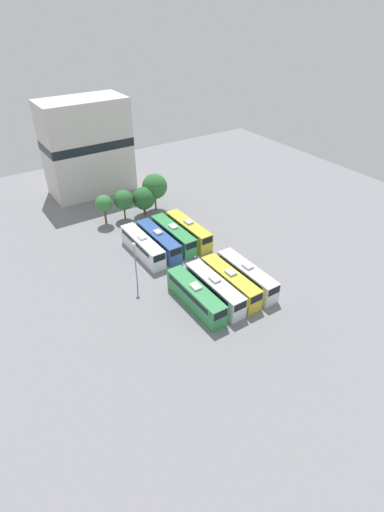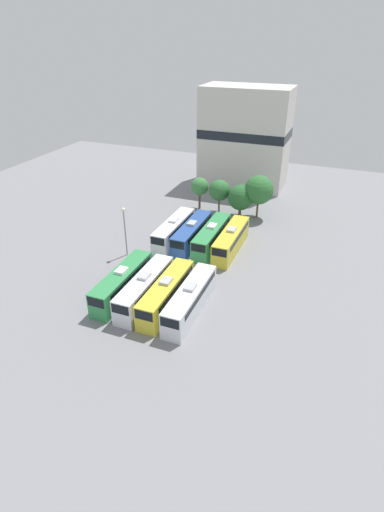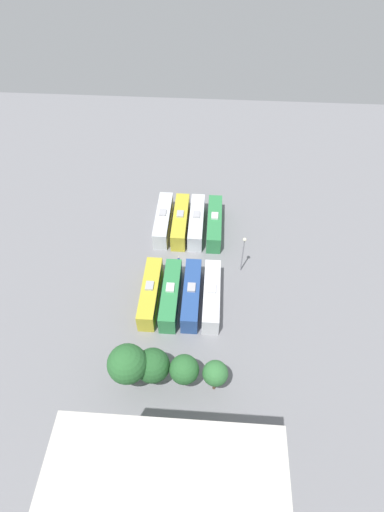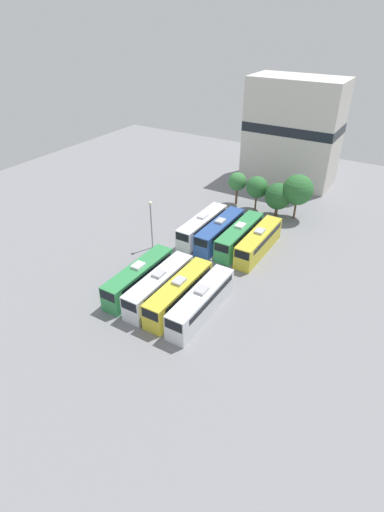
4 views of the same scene
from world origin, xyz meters
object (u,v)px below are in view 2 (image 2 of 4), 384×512
at_px(bus_3, 190,299).
at_px(tree_2, 241,197).
at_px(tree_3, 259,190).
at_px(light_pole, 124,223).
at_px(tree_0, 200,187).
at_px(bus_4, 174,230).
at_px(worker_person, 190,265).
at_px(bus_5, 192,233).
at_px(bus_6, 212,236).
at_px(bus_7, 231,240).
at_px(bus_1, 145,288).
at_px(tree_1, 219,190).
at_px(bus_0, 123,282).
at_px(bus_2, 167,293).
at_px(depot_building, 245,137).

bearing_deg(bus_3, tree_2, 94.12).
height_order(bus_3, tree_3, tree_3).
height_order(light_pole, tree_0, light_pole).
bearing_deg(bus_3, tree_0, 108.65).
height_order(bus_4, worker_person, bus_4).
distance_m(bus_3, bus_5, 17.51).
relative_size(bus_5, tree_3, 1.52).
relative_size(bus_6, bus_7, 1.00).
bearing_deg(bus_7, bus_1, -110.64).
bearing_deg(tree_1, bus_3, -78.20).
distance_m(bus_1, bus_4, 16.58).
xyz_separation_m(bus_4, bus_6, (6.29, 0.23, 0.00)).
bearing_deg(bus_7, light_pole, -153.50).
bearing_deg(bus_6, bus_0, -110.90).
xyz_separation_m(bus_5, bus_7, (6.34, 0.09, 0.00)).
height_order(bus_0, tree_2, tree_2).
bearing_deg(tree_3, bus_2, -97.66).
height_order(bus_4, depot_building, depot_building).
relative_size(bus_6, depot_building, 0.59).
distance_m(tree_2, depot_building, 18.67).
bearing_deg(light_pole, depot_building, 78.25).
relative_size(bus_2, tree_0, 1.96).
bearing_deg(light_pole, bus_6, 33.23).
distance_m(bus_1, tree_2, 29.53).
relative_size(bus_6, worker_person, 6.57).
distance_m(bus_7, depot_building, 31.66).
relative_size(bus_0, tree_1, 1.92).
bearing_deg(bus_0, bus_5, 79.27).
height_order(bus_1, tree_3, tree_3).
relative_size(bus_2, bus_7, 1.00).
bearing_deg(tree_3, bus_7, -93.30).
distance_m(worker_person, light_pole, 11.32).
height_order(tree_1, depot_building, depot_building).
distance_m(worker_person, tree_1, 21.50).
height_order(bus_2, bus_5, same).
xyz_separation_m(bus_2, bus_4, (-6.20, 16.23, 0.00)).
distance_m(bus_3, worker_person, 9.55).
bearing_deg(bus_7, tree_2, 99.71).
height_order(bus_4, tree_2, tree_2).
xyz_separation_m(bus_5, bus_6, (3.19, 0.23, 0.00)).
relative_size(light_pole, tree_3, 0.98).
bearing_deg(tree_3, worker_person, -101.84).
bearing_deg(light_pole, tree_3, 54.21).
distance_m(bus_1, bus_3, 6.06).
relative_size(bus_2, tree_1, 1.92).
bearing_deg(depot_building, tree_2, -76.03).
height_order(worker_person, tree_0, tree_0).
bearing_deg(bus_3, tree_1, 101.80).
relative_size(bus_4, tree_0, 1.96).
bearing_deg(bus_0, tree_1, 84.10).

